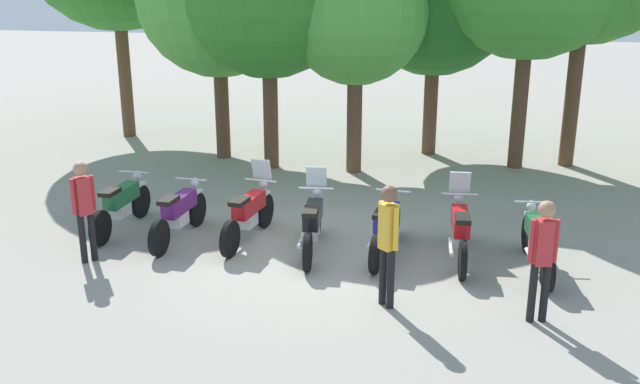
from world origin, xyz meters
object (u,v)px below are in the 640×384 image
motorcycle_3 (313,223)px  person_2 (543,252)px  motorcycle_1 (179,213)px  motorcycle_6 (538,241)px  motorcycle_4 (386,226)px  tree_3 (356,13)px  motorcycle_5 (460,230)px  motorcycle_0 (121,204)px  motorcycle_2 (249,213)px  person_1 (84,204)px  person_0 (388,236)px

motorcycle_3 → person_2: size_ratio=1.24×
motorcycle_1 → motorcycle_6: 6.20m
motorcycle_3 → motorcycle_4: bearing=-90.7°
tree_3 → motorcycle_5: bearing=-62.3°
motorcycle_3 → motorcycle_6: motorcycle_3 is taller
motorcycle_0 → motorcycle_2: (2.49, -0.02, 0.01)m
motorcycle_1 → person_1: person_1 is taller
motorcycle_0 → tree_3: 6.85m
motorcycle_1 → motorcycle_6: bearing=-87.8°
motorcycle_0 → motorcycle_5: bearing=-89.9°
person_1 → person_2: size_ratio=0.98×
person_0 → motorcycle_6: bearing=-8.8°
motorcycle_5 → person_1: (-6.05, -1.40, 0.50)m
motorcycle_2 → person_1: person_1 is taller
motorcycle_6 → person_0: person_0 is taller
person_0 → person_2: (2.10, -0.04, -0.05)m
motorcycle_0 → motorcycle_5: 6.20m
motorcycle_4 → motorcycle_1: bearing=95.9°
motorcycle_5 → person_1: person_1 is taller
motorcycle_0 → motorcycle_2: motorcycle_2 is taller
motorcycle_0 → person_0: person_0 is taller
motorcycle_0 → motorcycle_3: size_ratio=1.00×
motorcycle_3 → person_0: size_ratio=1.19×
motorcycle_0 → tree_3: size_ratio=0.41×
motorcycle_2 → person_2: size_ratio=1.24×
motorcycle_0 → person_1: 1.60m
motorcycle_0 → motorcycle_5: motorcycle_5 is taller
person_0 → person_2: 2.10m
motorcycle_0 → person_2: size_ratio=1.24×
motorcycle_6 → motorcycle_1: bearing=82.4°
motorcycle_5 → motorcycle_1: bearing=86.5°
motorcycle_2 → person_0: person_0 is taller
motorcycle_6 → person_1: bearing=92.4°
motorcycle_5 → person_1: size_ratio=1.27×
motorcycle_0 → motorcycle_3: (3.72, -0.29, 0.01)m
motorcycle_0 → person_0: (5.21, -2.11, 0.59)m
motorcycle_0 → motorcycle_1: size_ratio=1.00×
motorcycle_2 → motorcycle_6: (4.96, -0.29, -0.01)m
person_1 → motorcycle_4: bearing=54.8°
motorcycle_3 → tree_3: size_ratio=0.41×
motorcycle_2 → person_2: bearing=-107.5°
person_0 → motorcycle_3: bearing=81.8°
motorcycle_2 → motorcycle_4: motorcycle_2 is taller
motorcycle_1 → person_2: 6.39m
motorcycle_2 → motorcycle_5: bearing=-85.1°
motorcycle_3 → motorcycle_0: bearing=79.0°
motorcycle_3 → motorcycle_4: (1.25, 0.13, -0.01)m
motorcycle_1 → motorcycle_5: 4.96m
motorcycle_3 → motorcycle_4: motorcycle_3 is taller
motorcycle_0 → motorcycle_2: bearing=-89.3°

